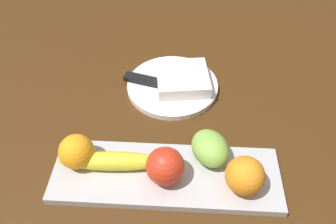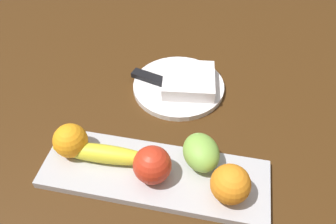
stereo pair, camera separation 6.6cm
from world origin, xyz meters
TOP-DOWN VIEW (x-y plane):
  - ground_plane at (0.00, 0.00)m, footprint 2.40×2.40m
  - fruit_tray at (-0.02, 0.03)m, footprint 0.41×0.13m
  - apple at (-0.02, 0.02)m, footprint 0.07×0.07m
  - banana at (-0.12, 0.03)m, footprint 0.19×0.04m
  - orange_near_apple at (0.11, 0.01)m, footprint 0.07×0.07m
  - orange_near_banana at (-0.18, 0.04)m, footprint 0.06×0.06m
  - grape_bunch at (0.05, 0.06)m, footprint 0.09×0.10m
  - dinner_plate at (-0.02, 0.27)m, footprint 0.21×0.21m
  - folded_napkin at (0.00, 0.27)m, footprint 0.13×0.13m
  - knife at (-0.07, 0.27)m, footprint 0.18×0.07m

SIDE VIEW (x-z plane):
  - ground_plane at x=0.00m, z-range 0.00..0.00m
  - dinner_plate at x=-0.02m, z-range 0.00..0.01m
  - fruit_tray at x=-0.02m, z-range 0.00..0.02m
  - knife at x=-0.07m, z-range 0.01..0.02m
  - folded_napkin at x=0.00m, z-range 0.01..0.04m
  - banana at x=-0.12m, z-range 0.02..0.05m
  - grape_bunch at x=0.05m, z-range 0.02..0.07m
  - orange_near_banana at x=-0.18m, z-range 0.02..0.08m
  - orange_near_apple at x=0.11m, z-range 0.02..0.08m
  - apple at x=-0.02m, z-range 0.02..0.08m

